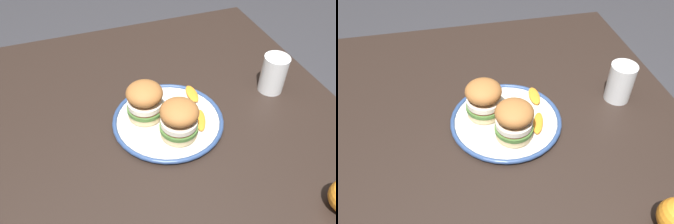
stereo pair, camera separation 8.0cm
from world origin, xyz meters
TOP-DOWN VIEW (x-y plane):
  - dining_table at (0.00, 0.00)m, footprint 1.11×1.01m
  - dinner_plate at (0.01, -0.01)m, footprint 0.29×0.29m
  - sandwich_half_left at (-0.05, -0.02)m, footprint 0.13×0.13m
  - sandwich_half_right at (0.04, 0.04)m, footprint 0.13×0.13m
  - orange_peel_curled at (0.02, -0.05)m, footprint 0.09×0.09m
  - orange_peel_strip_long at (-0.03, -0.09)m, footprint 0.08×0.05m
  - orange_peel_strip_short at (0.08, -0.11)m, footprint 0.07×0.03m
  - drinking_glass at (0.04, -0.34)m, footprint 0.07×0.07m

SIDE VIEW (x-z plane):
  - dining_table at x=0.00m, z-range 0.26..0.97m
  - dinner_plate at x=0.01m, z-range 0.71..0.73m
  - orange_peel_strip_long at x=-0.03m, z-range 0.73..0.74m
  - orange_peel_strip_short at x=0.08m, z-range 0.73..0.74m
  - orange_peel_curled at x=0.02m, z-range 0.73..0.74m
  - drinking_glass at x=0.04m, z-range 0.70..0.81m
  - sandwich_half_left at x=-0.05m, z-range 0.73..0.83m
  - sandwich_half_right at x=0.04m, z-range 0.73..0.83m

